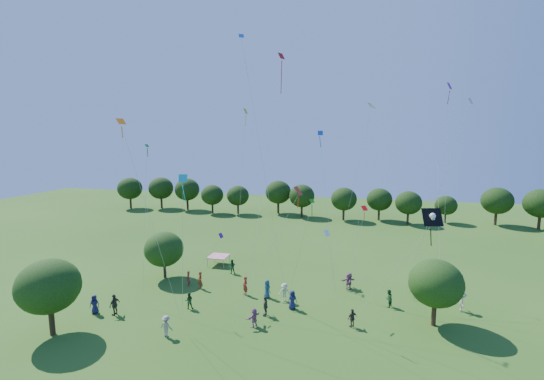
{
  "coord_description": "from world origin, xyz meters",
  "views": [
    {
      "loc": [
        6.36,
        -13.21,
        14.94
      ],
      "look_at": [
        0.0,
        14.0,
        11.0
      ],
      "focal_mm": 24.0,
      "sensor_mm": 36.0,
      "label": 1
    }
  ],
  "objects_px": {
    "tent_red_stripe": "(219,256)",
    "tent_blue": "(424,286)",
    "near_tree_west": "(49,286)",
    "near_tree_north": "(164,249)",
    "red_high_kite": "(276,101)",
    "pirate_kite": "(431,218)",
    "near_tree_east": "(436,283)"
  },
  "relations": [
    {
      "from": "tent_red_stripe",
      "to": "tent_blue",
      "type": "distance_m",
      "value": 22.67
    },
    {
      "from": "near_tree_west",
      "to": "tent_blue",
      "type": "relative_size",
      "value": 2.71
    },
    {
      "from": "near_tree_north",
      "to": "red_high_kite",
      "type": "xyz_separation_m",
      "value": [
        12.42,
        -0.74,
        15.13
      ]
    },
    {
      "from": "near_tree_north",
      "to": "pirate_kite",
      "type": "relative_size",
      "value": 0.56
    },
    {
      "from": "near_tree_north",
      "to": "pirate_kite",
      "type": "xyz_separation_m",
      "value": [
        24.73,
        -8.98,
        6.56
      ]
    },
    {
      "from": "near_tree_west",
      "to": "pirate_kite",
      "type": "height_order",
      "value": "pirate_kite"
    },
    {
      "from": "tent_red_stripe",
      "to": "pirate_kite",
      "type": "height_order",
      "value": "pirate_kite"
    },
    {
      "from": "near_tree_west",
      "to": "pirate_kite",
      "type": "bearing_deg",
      "value": 7.06
    },
    {
      "from": "tent_red_stripe",
      "to": "tent_blue",
      "type": "xyz_separation_m",
      "value": [
        22.34,
        -3.84,
        0.0
      ]
    },
    {
      "from": "near_tree_east",
      "to": "tent_blue",
      "type": "bearing_deg",
      "value": 88.34
    },
    {
      "from": "near_tree_east",
      "to": "near_tree_north",
      "type": "bearing_deg",
      "value": 170.92
    },
    {
      "from": "near_tree_north",
      "to": "red_high_kite",
      "type": "relative_size",
      "value": 0.24
    },
    {
      "from": "near_tree_west",
      "to": "near_tree_east",
      "type": "bearing_deg",
      "value": 15.79
    },
    {
      "from": "tent_blue",
      "to": "red_high_kite",
      "type": "relative_size",
      "value": 0.1
    },
    {
      "from": "pirate_kite",
      "to": "near_tree_west",
      "type": "bearing_deg",
      "value": -172.94
    },
    {
      "from": "near_tree_east",
      "to": "pirate_kite",
      "type": "relative_size",
      "value": 0.6
    },
    {
      "from": "near_tree_west",
      "to": "tent_red_stripe",
      "type": "height_order",
      "value": "near_tree_west"
    },
    {
      "from": "pirate_kite",
      "to": "near_tree_east",
      "type": "bearing_deg",
      "value": 71.93
    },
    {
      "from": "tent_red_stripe",
      "to": "pirate_kite",
      "type": "distance_m",
      "value": 26.54
    },
    {
      "from": "near_tree_north",
      "to": "near_tree_east",
      "type": "height_order",
      "value": "near_tree_east"
    },
    {
      "from": "near_tree_west",
      "to": "near_tree_north",
      "type": "relative_size",
      "value": 1.17
    },
    {
      "from": "near_tree_west",
      "to": "pirate_kite",
      "type": "relative_size",
      "value": 0.65
    },
    {
      "from": "near_tree_west",
      "to": "tent_red_stripe",
      "type": "bearing_deg",
      "value": 69.21
    },
    {
      "from": "tent_red_stripe",
      "to": "pirate_kite",
      "type": "bearing_deg",
      "value": -34.64
    },
    {
      "from": "near_tree_west",
      "to": "red_high_kite",
      "type": "relative_size",
      "value": 0.28
    },
    {
      "from": "pirate_kite",
      "to": "red_high_kite",
      "type": "distance_m",
      "value": 17.12
    },
    {
      "from": "near_tree_east",
      "to": "tent_blue",
      "type": "relative_size",
      "value": 2.48
    },
    {
      "from": "pirate_kite",
      "to": "red_high_kite",
      "type": "xyz_separation_m",
      "value": [
        -12.31,
        8.24,
        8.58
      ]
    },
    {
      "from": "near_tree_east",
      "to": "tent_red_stripe",
      "type": "height_order",
      "value": "near_tree_east"
    },
    {
      "from": "near_tree_north",
      "to": "tent_blue",
      "type": "bearing_deg",
      "value": 3.07
    },
    {
      "from": "tent_red_stripe",
      "to": "red_high_kite",
      "type": "distance_m",
      "value": 20.13
    },
    {
      "from": "tent_blue",
      "to": "red_high_kite",
      "type": "height_order",
      "value": "red_high_kite"
    }
  ]
}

